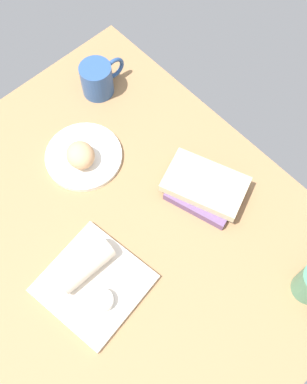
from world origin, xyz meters
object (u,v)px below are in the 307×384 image
(scone_pastry, at_px, (80,155))
(second_mug, at_px, (98,79))
(square_plate, at_px, (94,284))
(breakfast_wrap, at_px, (85,265))
(round_plate, at_px, (84,156))
(sauce_cup, at_px, (102,301))
(book_stack, at_px, (205,188))

(scone_pastry, height_order, second_mug, second_mug)
(square_plate, height_order, breakfast_wrap, breakfast_wrap)
(scone_pastry, bearing_deg, round_plate, -49.38)
(round_plate, bearing_deg, second_mug, -50.65)
(sauce_cup, xyz_separation_m, second_mug, (0.49, -0.40, 0.02))
(scone_pastry, bearing_deg, breakfast_wrap, 142.86)
(round_plate, height_order, sauce_cup, sauce_cup)
(round_plate, relative_size, second_mug, 1.45)
(second_mug, bearing_deg, round_plate, 129.35)
(book_stack, xyz_separation_m, second_mug, (0.45, -0.01, 0.02))
(square_plate, distance_m, breakfast_wrap, 0.06)
(scone_pastry, bearing_deg, second_mug, -50.55)
(square_plate, height_order, book_stack, book_stack)
(square_plate, bearing_deg, round_plate, -35.24)
(square_plate, bearing_deg, second_mug, -41.32)
(sauce_cup, height_order, second_mug, second_mug)
(breakfast_wrap, distance_m, second_mug, 0.55)
(square_plate, xyz_separation_m, second_mug, (0.44, -0.39, 0.04))
(book_stack, relative_size, second_mug, 1.65)
(square_plate, bearing_deg, breakfast_wrap, -14.27)
(second_mug, bearing_deg, sauce_cup, 140.79)
(scone_pastry, height_order, sauce_cup, scone_pastry)
(scone_pastry, xyz_separation_m, breakfast_wrap, (-0.24, 0.18, -0.00))
(book_stack, height_order, second_mug, second_mug)
(round_plate, bearing_deg, scone_pastry, 130.62)
(sauce_cup, xyz_separation_m, breakfast_wrap, (0.09, -0.02, 0.02))
(breakfast_wrap, relative_size, book_stack, 0.61)
(round_plate, distance_m, book_stack, 0.34)
(round_plate, xyz_separation_m, scone_pastry, (-0.01, 0.01, 0.04))
(round_plate, distance_m, scone_pastry, 0.04)
(scone_pastry, xyz_separation_m, book_stack, (-0.29, -0.18, -0.02))
(breakfast_wrap, bearing_deg, book_stack, 83.43)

